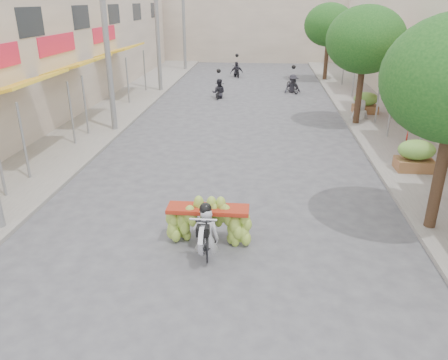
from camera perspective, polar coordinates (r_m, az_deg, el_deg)
ground at (r=8.29m, az=-3.98°, el=-18.31°), size 120.00×120.00×0.00m
sidewalk_left at (r=23.31m, az=-15.46°, el=8.44°), size 4.00×60.00×0.12m
sidewalk_right at (r=22.63m, az=20.33°, el=7.44°), size 4.00×60.00×0.12m
far_building at (r=44.24m, az=4.04°, el=20.01°), size 20.00×6.00×7.00m
utility_pole_mid at (r=19.36m, az=-15.17°, el=17.69°), size 0.60×0.24×8.00m
utility_pole_far at (r=27.98m, az=-8.73°, el=19.45°), size 0.60×0.24×8.00m
utility_pole_back at (r=36.79m, az=-5.29°, el=20.29°), size 0.60×0.24×8.00m
street_tree_mid at (r=20.69m, az=17.98°, el=16.98°), size 3.40×3.40×5.25m
street_tree_far at (r=32.50m, az=13.57°, el=19.08°), size 3.40×3.40×5.25m
produce_crate_mid at (r=15.78m, az=23.80°, el=3.23°), size 1.20×0.88×1.16m
produce_crate_far at (r=23.24m, az=18.04°, el=9.77°), size 1.20×0.88×1.16m
banana_motorbike at (r=10.12m, az=-2.24°, el=-5.32°), size 2.20×1.87×2.07m
market_umbrella at (r=16.23m, az=23.54°, el=9.93°), size 2.17×2.17×1.57m
pedestrian at (r=21.91m, az=17.51°, el=10.00°), size 0.95×0.61×1.85m
bg_motorbike_a at (r=26.17m, az=-0.69°, el=12.34°), size 0.81×1.43×1.95m
bg_motorbike_b at (r=28.04m, az=9.00°, el=12.90°), size 1.19×1.72×1.95m
bg_motorbike_c at (r=33.62m, az=1.69°, el=14.70°), size 1.07×1.52×1.95m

